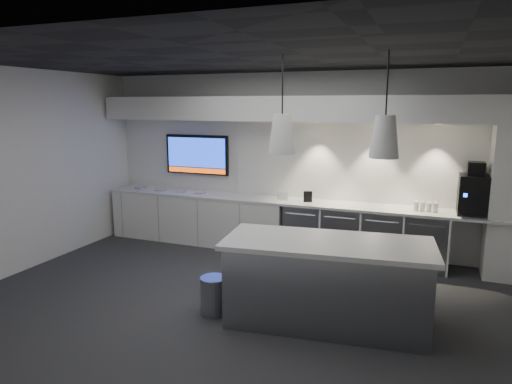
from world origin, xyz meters
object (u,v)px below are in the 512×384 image
at_px(wall_tv, 197,155).
at_px(coffee_machine, 474,193).
at_px(island, 327,282).
at_px(bin, 214,295).

xyz_separation_m(wall_tv, coffee_machine, (4.64, -0.25, -0.35)).
relative_size(island, bin, 5.31).
distance_m(bin, coffee_machine, 4.01).
bearing_deg(bin, island, 10.54).
bearing_deg(island, coffee_machine, 48.83).
relative_size(wall_tv, bin, 2.76).
bearing_deg(island, wall_tv, 133.15).
xyz_separation_m(bin, coffee_machine, (2.92, 2.57, 0.99)).
xyz_separation_m(island, coffee_machine, (1.61, 2.33, 0.72)).
height_order(wall_tv, island, wall_tv).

